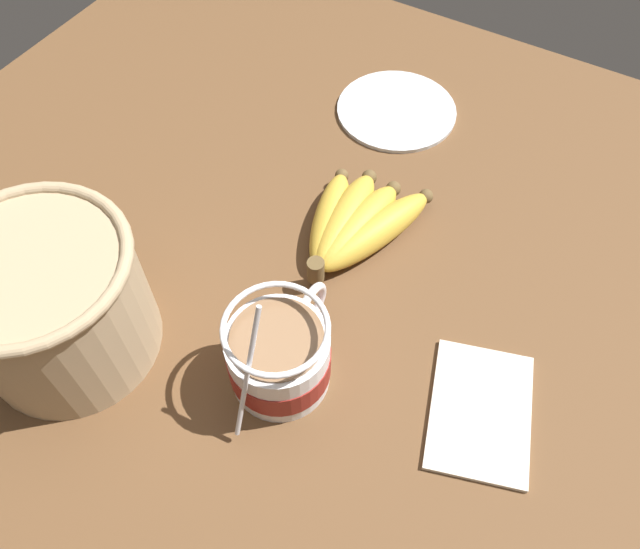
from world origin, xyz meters
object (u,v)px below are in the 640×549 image
at_px(woven_basket, 52,302).
at_px(small_plate, 396,110).
at_px(banana_bunch, 354,224).
at_px(coffee_mug, 279,356).

xyz_separation_m(woven_basket, small_plate, (0.51, -0.14, -0.08)).
distance_m(banana_bunch, small_plate, 0.24).
bearing_deg(woven_basket, small_plate, -15.00).
bearing_deg(banana_bunch, coffee_mug, -172.95).
height_order(coffee_mug, small_plate, coffee_mug).
relative_size(coffee_mug, small_plate, 1.01).
relative_size(woven_basket, small_plate, 1.14).
height_order(coffee_mug, banana_bunch, coffee_mug).
xyz_separation_m(coffee_mug, banana_bunch, (0.20, 0.03, -0.02)).
distance_m(coffee_mug, small_plate, 0.44).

